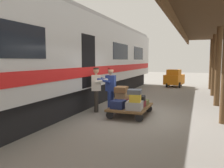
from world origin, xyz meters
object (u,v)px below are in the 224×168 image
suitcase_olive_duffel (142,102)px  porter_by_door (97,88)px  porter_in_overalls (110,88)px  suitcase_tan_vintage (122,95)px  suitcase_gray_aluminum (134,105)px  suitcase_brown_leather (121,89)px  suitcase_burgundy_valise (123,102)px  suitcase_slate_roller (135,92)px  baggage_tug (174,78)px  train_car (56,58)px  suitcase_orange_carryall (127,100)px  suitcase_cream_canvas (127,95)px  luggage_cart (130,107)px  suitcase_maroon_trunk (138,104)px  suitcase_yellow_case (135,98)px  suitcase_navy_fabric (118,104)px  suitcase_black_hardshell (139,98)px

suitcase_olive_duffel → porter_by_door: (1.68, 0.39, 0.50)m
porter_in_overalls → suitcase_tan_vintage: bearing=157.1°
suitcase_gray_aluminum → suitcase_tan_vintage: bearing=-39.8°
suitcase_brown_leather → porter_by_door: 1.07m
suitcase_burgundy_valise → suitcase_slate_roller: 0.91m
suitcase_tan_vintage → baggage_tug: bearing=-95.1°
train_car → suitcase_orange_carryall: size_ratio=44.22×
suitcase_burgundy_valise → suitcase_cream_canvas: (-0.00, -0.47, 0.18)m
luggage_cart → baggage_tug: 9.58m
suitcase_olive_duffel → luggage_cart: bearing=60.6°
suitcase_maroon_trunk → suitcase_yellow_case: bearing=93.3°
suitcase_orange_carryall → suitcase_maroon_trunk: (-0.57, 0.51, 0.00)m
suitcase_navy_fabric → luggage_cart: bearing=-119.4°
train_car → suitcase_brown_leather: train_car is taller
suitcase_burgundy_valise → suitcase_gray_aluminum: 0.76m
luggage_cart → suitcase_maroon_trunk: (-0.29, 0.00, 0.16)m
baggage_tug → train_car: bearing=68.5°
suitcase_olive_duffel → suitcase_navy_fabric: 1.16m
porter_in_overalls → suitcase_burgundy_valise: bearing=159.1°
suitcase_orange_carryall → suitcase_navy_fabric: size_ratio=1.01×
suitcase_maroon_trunk → suitcase_black_hardshell: (-0.02, -0.01, 0.20)m
suitcase_navy_fabric → suitcase_maroon_trunk: bearing=-138.4°
suitcase_orange_carryall → suitcase_maroon_trunk: bearing=138.4°
train_car → suitcase_yellow_case: bearing=170.8°
suitcase_burgundy_valise → suitcase_yellow_case: 0.83m
luggage_cart → suitcase_cream_canvas: size_ratio=3.91×
suitcase_maroon_trunk → suitcase_burgundy_valise: suitcase_burgundy_valise is taller
suitcase_slate_roller → porter_by_door: 1.81m
suitcase_maroon_trunk → suitcase_brown_leather: bearing=4.5°
suitcase_orange_carryall → suitcase_tan_vintage: 0.59m
suitcase_yellow_case → suitcase_brown_leather: bearing=-35.2°
suitcase_yellow_case → luggage_cart: bearing=-58.2°
suitcase_cream_canvas → suitcase_yellow_case: size_ratio=0.91×
suitcase_gray_aluminum → baggage_tug: size_ratio=0.28×
suitcase_burgundy_valise → suitcase_gray_aluminum: suitcase_gray_aluminum is taller
suitcase_gray_aluminum → suitcase_yellow_case: bearing=177.9°
suitcase_burgundy_valise → suitcase_olive_duffel: (-0.57, -0.51, -0.05)m
luggage_cart → suitcase_brown_leather: size_ratio=3.39×
suitcase_orange_carryall → suitcase_cream_canvas: suitcase_cream_canvas is taller
suitcase_navy_fabric → suitcase_tan_vintage: suitcase_tan_vintage is taller
suitcase_cream_canvas → porter_in_overalls: 0.70m
train_car → suitcase_tan_vintage: bearing=178.5°
baggage_tug → suitcase_maroon_trunk: bearing=88.4°
train_car → suitcase_tan_vintage: 3.18m
luggage_cart → suitcase_maroon_trunk: bearing=180.0°
suitcase_gray_aluminum → porter_by_door: (1.68, -0.62, 0.44)m
suitcase_olive_duffel → suitcase_cream_canvas: size_ratio=1.00×
suitcase_olive_duffel → suitcase_tan_vintage: size_ratio=1.09×
luggage_cart → porter_in_overalls: (0.88, -0.23, 0.63)m
suitcase_cream_canvas → suitcase_brown_leather: (0.05, 0.52, 0.28)m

